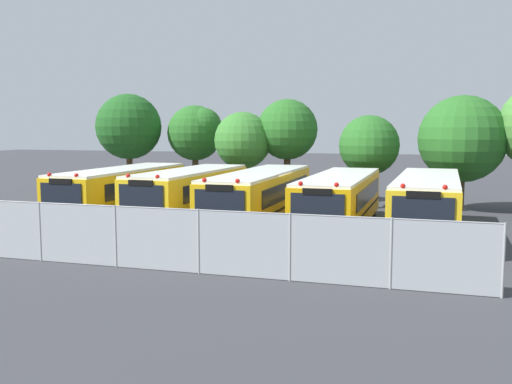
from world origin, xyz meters
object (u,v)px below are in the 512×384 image
at_px(school_bus_0, 122,191).
at_px(school_bus_1, 190,194).
at_px(tree_3, 287,129).
at_px(tree_0, 129,127).
at_px(school_bus_4, 428,203).
at_px(school_bus_2, 260,196).
at_px(tree_5, 461,139).
at_px(tree_4, 369,146).
at_px(tree_1, 197,132).
at_px(traffic_cone, 267,262).
at_px(school_bus_3, 340,200).
at_px(tree_2, 244,141).

bearing_deg(school_bus_0, school_bus_1, -178.91).
bearing_deg(tree_3, tree_0, -178.88).
bearing_deg(school_bus_4, school_bus_2, 0.70).
relative_size(school_bus_2, tree_5, 1.72).
distance_m(school_bus_2, tree_4, 8.99).
xyz_separation_m(tree_0, tree_4, (16.00, -1.21, -1.08)).
xyz_separation_m(school_bus_4, tree_0, (-19.28, 9.02, 3.25)).
relative_size(school_bus_4, tree_1, 1.73).
relative_size(school_bus_0, tree_3, 1.59).
bearing_deg(tree_1, traffic_cone, -60.81).
xyz_separation_m(tree_3, traffic_cone, (3.46, -16.71, -4.28)).
bearing_deg(traffic_cone, tree_4, 83.78).
height_order(school_bus_2, school_bus_4, school_bus_2).
relative_size(school_bus_1, traffic_cone, 20.24).
height_order(school_bus_1, school_bus_3, school_bus_1).
height_order(school_bus_0, tree_0, tree_0).
bearing_deg(tree_0, traffic_cone, -49.03).
bearing_deg(traffic_cone, school_bus_1, 128.17).
height_order(tree_0, tree_3, tree_0).
bearing_deg(school_bus_1, school_bus_2, 179.71).
height_order(tree_2, tree_4, tree_2).
bearing_deg(school_bus_4, tree_0, -23.39).
relative_size(tree_1, tree_2, 1.10).
xyz_separation_m(tree_1, tree_2, (4.02, -2.15, -0.53)).
height_order(tree_1, tree_2, tree_1).
height_order(tree_1, tree_3, tree_3).
xyz_separation_m(school_bus_1, school_bus_3, (7.26, 0.11, -0.04)).
relative_size(school_bus_2, tree_4, 2.06).
bearing_deg(tree_2, tree_3, 21.15).
bearing_deg(tree_3, school_bus_3, -62.39).
distance_m(tree_3, traffic_cone, 17.60).
distance_m(school_bus_0, school_bus_1, 3.66).
height_order(tree_4, tree_5, tree_5).
relative_size(school_bus_0, tree_0, 1.47).
relative_size(school_bus_1, school_bus_3, 0.92).
bearing_deg(school_bus_2, tree_5, -138.02).
distance_m(school_bus_0, school_bus_4, 14.69).
distance_m(school_bus_0, tree_0, 10.49).
relative_size(tree_3, tree_4, 1.20).
height_order(school_bus_4, tree_3, tree_3).
bearing_deg(tree_1, school_bus_1, -68.90).
bearing_deg(tree_5, school_bus_3, -124.17).
height_order(school_bus_4, tree_4, tree_4).
bearing_deg(tree_1, school_bus_3, -41.97).
height_order(school_bus_1, tree_1, tree_1).
height_order(school_bus_0, school_bus_4, school_bus_0).
relative_size(tree_4, traffic_cone, 11.31).
xyz_separation_m(tree_1, tree_4, (11.66, -2.60, -0.77)).
height_order(school_bus_4, tree_0, tree_0).
bearing_deg(tree_0, tree_3, 1.12).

